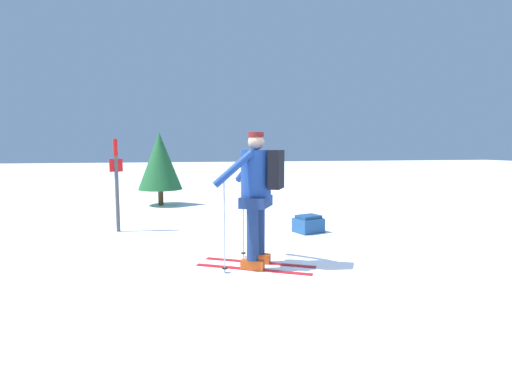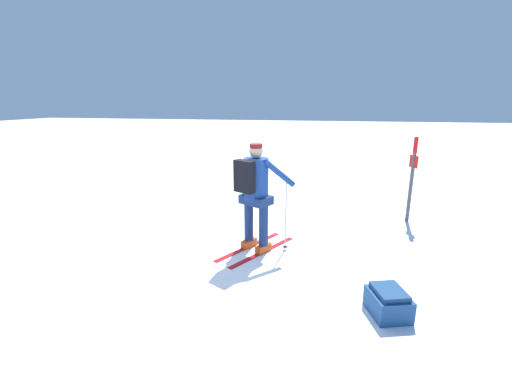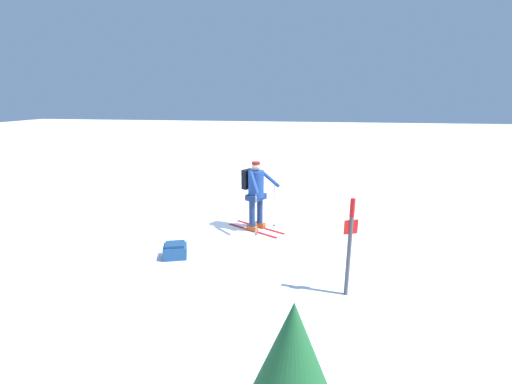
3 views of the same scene
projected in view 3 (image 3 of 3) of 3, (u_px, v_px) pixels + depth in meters
The scene contains 4 objects.
ground_plane at pixel (239, 226), 9.10m from camera, with size 80.00×80.00×0.00m, color white.
skier at pixel (255, 190), 8.60m from camera, with size 1.18×1.56×1.77m.
dropped_backpack at pixel (175, 251), 7.27m from camera, with size 0.53×0.58×0.32m.
trail_marker at pixel (350, 239), 5.66m from camera, with size 0.11×0.23×1.73m.
Camera 3 is at (-8.34, -1.82, 3.30)m, focal length 24.00 mm.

